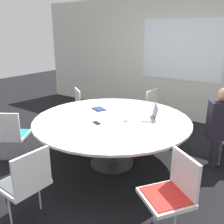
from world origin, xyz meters
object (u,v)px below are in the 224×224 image
chair_1 (157,108)px  cell_phone (97,123)px  chair_2 (84,106)px  coffee_cup (127,118)px  laptop (151,115)px  chair_4 (26,180)px  chair_5 (172,190)px  spiral_notebook (99,109)px  person_0 (221,122)px  chair_3 (10,133)px

chair_1 → cell_phone: 1.81m
chair_2 → coffee_cup: size_ratio=9.78×
laptop → coffee_cup: laptop is taller
chair_4 → laptop: (0.48, 1.82, 0.28)m
chair_5 → coffee_cup: size_ratio=9.78×
laptop → spiral_notebook: 0.90m
spiral_notebook → chair_5: bearing=-31.5°
chair_2 → person_0: bearing=35.9°
chair_5 → cell_phone: chair_5 is taller
spiral_notebook → cell_phone: bearing=-54.7°
chair_2 → laptop: (1.75, -0.52, 0.28)m
chair_1 → chair_2: (-1.28, -0.69, 0.00)m
laptop → spiral_notebook: (-0.90, -0.08, -0.05)m
chair_5 → person_0: bearing=-56.7°
laptop → cell_phone: 0.80m
chair_3 → person_0: (2.57, 1.71, 0.20)m
chair_2 → chair_1: bearing=63.8°
chair_3 → coffee_cup: bearing=-1.0°
coffee_cup → cell_phone: bearing=-133.4°
person_0 → spiral_notebook: person_0 is taller
chair_3 → chair_1: bearing=29.8°
chair_2 → cell_phone: chair_2 is taller
chair_3 → chair_4: 1.40m
chair_1 → chair_2: size_ratio=1.00×
chair_4 → coffee_cup: 1.59m
chair_3 → spiral_notebook: 1.39m
chair_4 → spiral_notebook: (-0.42, 1.74, 0.23)m
person_0 → chair_4: bearing=27.7°
chair_1 → chair_3: (-1.25, -2.39, 0.00)m
coffee_cup → spiral_notebook: bearing=163.4°
chair_1 → coffee_cup: bearing=11.6°
chair_2 → chair_3: (0.03, -1.70, 0.00)m
chair_1 → chair_5: size_ratio=1.00×
chair_2 → coffee_cup: (1.51, -0.79, 0.27)m
spiral_notebook → coffee_cup: bearing=-16.6°
chair_3 → person_0: person_0 is taller
chair_3 → coffee_cup: (1.47, 0.90, 0.27)m
coffee_cup → cell_phone: coffee_cup is taller
chair_2 → coffee_cup: bearing=7.8°
chair_3 → person_0: size_ratio=0.71×
chair_4 → chair_5: size_ratio=1.00×
chair_4 → chair_5: bearing=-58.7°
spiral_notebook → coffee_cup: (0.66, -0.20, 0.03)m
spiral_notebook → chair_2: bearing=144.9°
chair_5 → person_0: size_ratio=0.71×
chair_2 → spiral_notebook: chair_2 is taller
chair_2 → chair_4: bearing=-26.0°
chair_2 → spiral_notebook: (0.85, -0.60, 0.23)m
chair_2 → person_0: 2.61m
chair_1 → chair_5: same height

